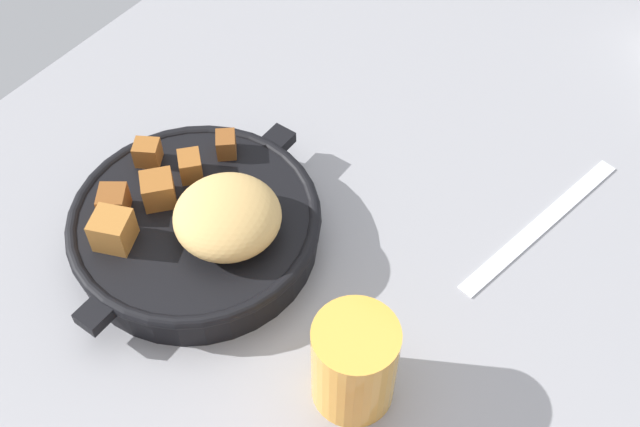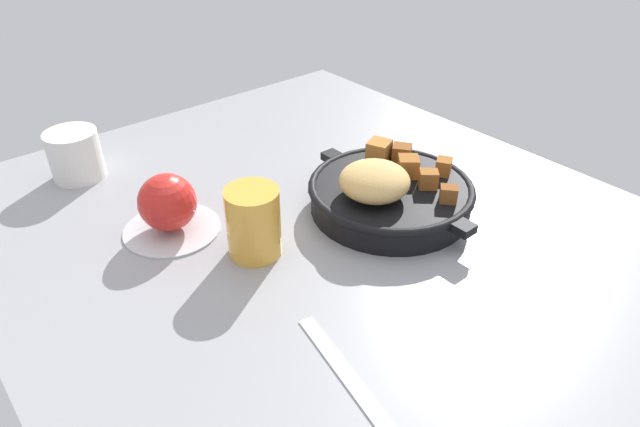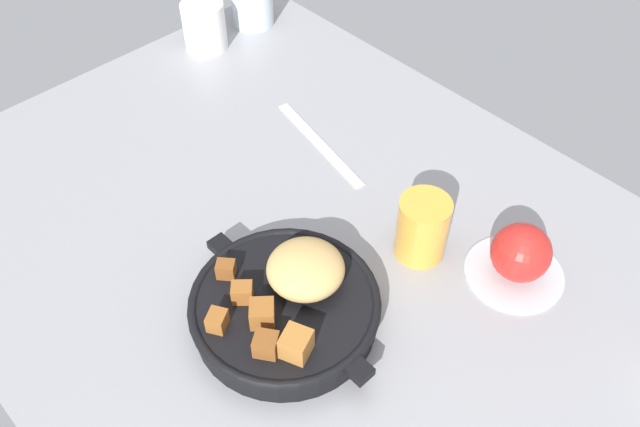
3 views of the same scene
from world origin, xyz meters
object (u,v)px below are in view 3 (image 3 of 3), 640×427
at_px(red_apple, 521,253).
at_px(juice_glass_amber, 422,228).
at_px(butter_knife, 319,143).
at_px(white_creamer_pitcher, 204,26).
at_px(cast_iron_skillet, 287,303).
at_px(water_glass_short, 252,4).

relative_size(red_apple, juice_glass_amber, 0.85).
relative_size(butter_knife, white_creamer_pitcher, 2.65).
bearing_deg(butter_knife, white_creamer_pitcher, -174.93).
bearing_deg(red_apple, butter_knife, -178.68).
distance_m(cast_iron_skillet, water_glass_short, 0.66).
xyz_separation_m(butter_knife, white_creamer_pitcher, (-0.33, 0.04, 0.04)).
xyz_separation_m(white_creamer_pitcher, juice_glass_amber, (0.57, -0.09, 0.00)).
bearing_deg(juice_glass_amber, butter_knife, 168.43).
distance_m(cast_iron_skillet, white_creamer_pitcher, 0.60).
bearing_deg(butter_knife, cast_iron_skillet, -39.18).
distance_m(butter_knife, juice_glass_amber, 0.25).
xyz_separation_m(butter_knife, water_glass_short, (-0.33, 0.15, 0.04)).
bearing_deg(cast_iron_skillet, butter_knife, 129.64).
bearing_deg(white_creamer_pitcher, cast_iron_skillet, -27.76).
relative_size(cast_iron_skillet, water_glass_short, 3.54).
height_order(butter_knife, water_glass_short, water_glass_short).
xyz_separation_m(cast_iron_skillet, water_glass_short, (-0.54, 0.39, 0.01)).
height_order(white_creamer_pitcher, juice_glass_amber, juice_glass_amber).
relative_size(red_apple, white_creamer_pitcher, 0.90).
relative_size(cast_iron_skillet, white_creamer_pitcher, 3.23).
bearing_deg(butter_knife, red_apple, 12.50).
relative_size(red_apple, butter_knife, 0.34).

